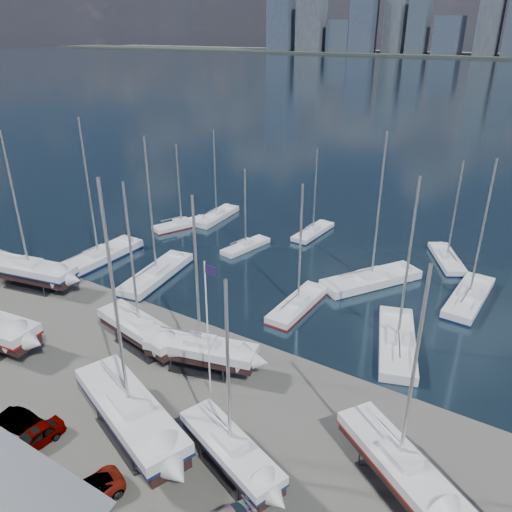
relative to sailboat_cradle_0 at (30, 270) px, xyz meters
The scene contains 22 objects.
ground 27.03m from the sailboat_cradle_0, 11.81° to the right, with size 1400.00×1400.00×0.00m, color #605E59.
sailboat_cradle_0 is the anchor object (origin of this frame).
sailboat_cradle_2 19.22m from the sailboat_cradle_0, ahead, with size 10.16×4.46×16.04m.
sailboat_cradle_3 28.66m from the sailboat_cradle_0, 21.92° to the right, with size 12.72×7.40×19.56m.
sailboat_cradle_4 25.99m from the sailboat_cradle_0, ahead, with size 10.14×5.10×15.95m.
sailboat_cradle_5 35.76m from the sailboat_cradle_0, 15.35° to the right, with size 9.30×5.47×14.63m.
sailboat_cradle_6 44.57m from the sailboat_cradle_0, ahead, with size 9.95×7.88×16.23m.
sailboat_moored_0 9.24m from the sailboat_cradle_0, 83.83° to the left, with size 3.63×12.71×18.97m.
sailboat_moored_1 24.16m from the sailboat_cradle_0, 84.89° to the left, with size 5.65×9.02×13.09m.
sailboat_moored_2 30.08m from the sailboat_cradle_0, 81.39° to the left, with size 3.47×9.82×14.54m.
sailboat_moored_3 14.26m from the sailboat_cradle_0, 41.53° to the left, with size 5.18×12.22×17.70m.
sailboat_moored_4 26.87m from the sailboat_cradle_0, 56.56° to the left, with size 3.53×7.93×11.58m.
sailboat_moored_5 37.79m from the sailboat_cradle_0, 57.55° to the left, with size 2.86×8.87×13.10m.
sailboat_moored_6 30.74m from the sailboat_cradle_0, 23.34° to the left, with size 2.76×9.63×14.37m.
sailboat_moored_7 39.35m from the sailboat_cradle_0, 33.39° to the left, with size 9.49×12.19×18.52m.
sailboat_moored_8 50.77m from the sailboat_cradle_0, 40.00° to the left, with size 6.64×9.31×13.74m.
sailboat_moored_9 40.86m from the sailboat_cradle_0, 15.19° to the left, with size 6.78×11.87×17.29m.
sailboat_moored_10 49.28m from the sailboat_cradle_0, 28.33° to the left, with size 3.62×11.26×16.64m.
car_a 26.08m from the sailboat_cradle_0, 35.20° to the right, with size 1.72×4.27×1.45m, color gray.
car_b 24.19m from the sailboat_cradle_0, 37.08° to the right, with size 1.48×4.25×1.40m, color gray.
car_c 32.56m from the sailboat_cradle_0, 30.26° to the right, with size 2.30×4.99×1.39m, color gray.
flagpole 29.15m from the sailboat_cradle_0, ahead, with size 1.06×0.12×11.95m.
Camera 1 is at (22.66, -33.86, 27.30)m, focal length 35.00 mm.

